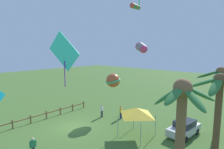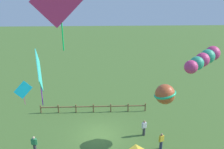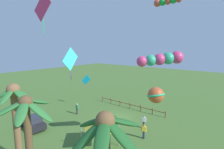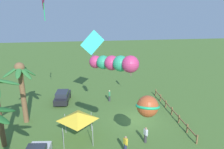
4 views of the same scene
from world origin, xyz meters
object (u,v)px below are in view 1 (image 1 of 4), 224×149
Objects in this scene: palm_tree_0 at (181,113)px; kite_tube_5 at (135,6)px; parked_car_1 at (184,128)px; spectator_2 at (102,111)px; kite_ball_2 at (113,80)px; spectator_0 at (33,147)px; kite_tube_1 at (141,47)px; palm_tree_2 at (220,84)px; kite_diamond_3 at (64,52)px; spectator_1 at (121,112)px; festival_tent at (137,112)px; palm_tree_1 at (219,98)px.

palm_tree_0 is 15.42m from kite_tube_5.
spectator_2 is (1.89, -9.54, 0.06)m from parked_car_1.
spectator_0 is at bearing 8.51° from kite_ball_2.
palm_tree_0 is 12.84m from kite_tube_1.
spectator_2 is 9.18m from kite_tube_1.
palm_tree_2 is (-9.75, -0.11, 0.24)m from palm_tree_0.
kite_ball_2 is at bearing -54.21° from kite_tube_5.
kite_tube_5 reaches higher than kite_diamond_3.
spectator_1 and spectator_2 have the same top height.
festival_tent is (-8.31, 4.03, 1.65)m from spectator_0.
kite_ball_2 is (0.30, -9.07, 3.76)m from parked_car_1.
kite_tube_5 reaches higher than parked_car_1.
spectator_2 is 0.56× the size of festival_tent.
kite_tube_5 reaches higher than spectator_2.
palm_tree_0 is 4.26× the size of spectator_0.
kite_tube_1 is at bearing -136.14° from palm_tree_0.
kite_tube_5 is at bearing -100.16° from parked_car_1.
kite_ball_2 is at bearing -60.28° from kite_tube_1.
kite_diamond_3 is (6.64, -1.88, 5.71)m from festival_tent.
parked_car_1 is at bearing 79.84° from kite_tube_5.
kite_tube_5 is (-11.15, -1.70, 5.32)m from kite_diamond_3.
parked_car_1 is 13.74m from spectator_0.
palm_tree_0 is 9.75m from palm_tree_2.
festival_tent is 0.71× the size of kite_diamond_3.
parked_car_1 is at bearing -132.85° from palm_tree_1.
spectator_0 is (8.41, -10.80, -4.20)m from palm_tree_1.
kite_diamond_3 reaches higher than spectator_0.
spectator_2 is at bearing -151.74° from kite_diamond_3.
kite_tube_1 reaches higher than spectator_0.
palm_tree_2 is 2.36× the size of festival_tent.
kite_tube_1 is 1.31× the size of kite_ball_2.
kite_tube_1 is at bearing -83.80° from palm_tree_2.
kite_diamond_3 is (12.24, -7.54, 3.11)m from palm_tree_2.
kite_diamond_3 reaches higher than festival_tent.
palm_tree_1 is at bearing 90.85° from festival_tent.
kite_diamond_3 is at bearing -15.81° from festival_tent.
spectator_1 is at bearing 75.06° from kite_ball_2.
kite_diamond_3 is (2.49, -7.66, 3.35)m from palm_tree_0.
spectator_1 is 4.08m from kite_ball_2.
kite_tube_5 is (-3.13, 2.61, 12.69)m from spectator_2.
festival_tent is 8.21m from kite_tube_1.
festival_tent is 1.24× the size of kite_tube_5.
kite_tube_1 is at bearing 133.57° from spectator_2.
palm_tree_2 is 4.25× the size of spectator_0.
spectator_0 is 0.56× the size of festival_tent.
parked_car_1 is 1.01× the size of kite_diamond_3.
spectator_1 is at bearing -166.63° from kite_diamond_3.
kite_ball_2 reaches higher than parked_car_1.
kite_ball_2 is 10.98m from kite_diamond_3.
kite_ball_2 is at bearing -171.49° from spectator_0.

